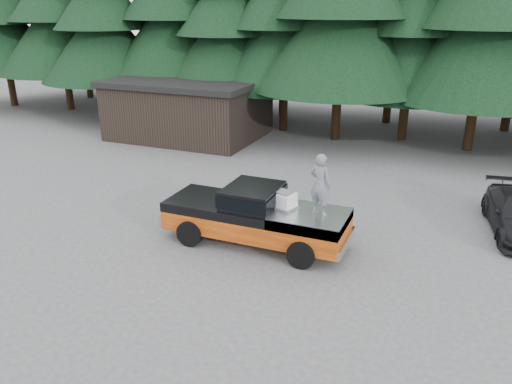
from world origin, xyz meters
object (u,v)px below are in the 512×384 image
at_px(air_compressor, 284,201).
at_px(utility_building, 189,108).
at_px(man_on_bed, 320,184).
at_px(pickup_truck, 256,224).

height_order(air_compressor, utility_building, utility_building).
distance_m(air_compressor, man_on_bed, 1.34).
distance_m(pickup_truck, man_on_bed, 2.60).
height_order(man_on_bed, utility_building, utility_building).
height_order(pickup_truck, utility_building, utility_building).
height_order(pickup_truck, air_compressor, air_compressor).
bearing_deg(utility_building, pickup_truck, -51.91).
xyz_separation_m(pickup_truck, man_on_bed, (2.04, 0.06, 1.60)).
relative_size(pickup_truck, utility_building, 0.71).
bearing_deg(man_on_bed, utility_building, -29.54).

